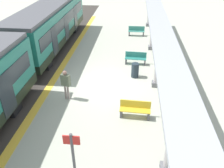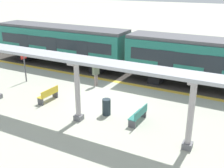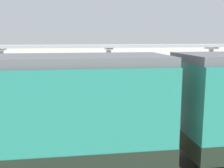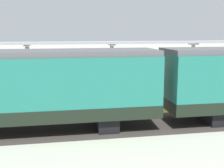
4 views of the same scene
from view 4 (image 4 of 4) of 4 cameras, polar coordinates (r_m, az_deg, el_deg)
ground_plane at (r=18.53m, az=1.89°, el=-2.93°), size 176.00×176.00×0.00m
tactile_edge_strip at (r=15.42m, az=4.45°, el=-5.71°), size 0.44×31.94×0.01m
trackbed at (r=13.75m, az=6.37°, el=-7.78°), size 3.20×43.94×0.01m
train_far_carriage at (r=12.92m, az=-19.22°, el=-1.12°), size 2.65×12.55×3.48m
canopy_pillar_second at (r=23.12m, az=15.51°, el=3.66°), size 1.10×0.44×3.36m
canopy_pillar_third at (r=21.18m, az=-0.03°, el=3.45°), size 1.10×0.44×3.36m
canopy_pillar_fourth at (r=20.97m, az=-16.14°, el=2.97°), size 1.10×0.44×3.36m
canopy_beam at (r=21.04m, az=0.01°, el=8.14°), size 1.20×25.72×0.16m
bench_near_end at (r=20.99m, az=8.83°, el=-0.22°), size 1.52×0.51×0.86m
bench_extra_slot at (r=19.85m, az=-8.02°, el=-0.82°), size 1.52×0.52×0.86m
trash_bin at (r=19.98m, az=-2.34°, el=-0.56°), size 0.48×0.48×0.95m
platform_info_sign at (r=20.64m, az=21.10°, el=1.51°), size 0.56×0.10×2.20m
passenger_waiting_near_edge at (r=16.99m, az=9.03°, el=-0.56°), size 0.54×0.36×1.73m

